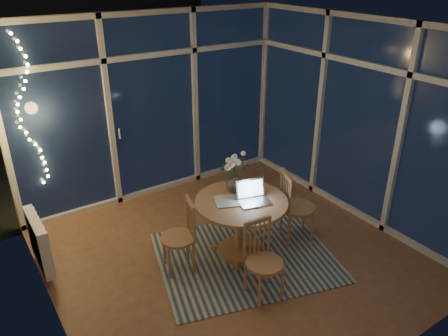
{
  "coord_description": "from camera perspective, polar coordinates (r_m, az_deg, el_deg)",
  "views": [
    {
      "loc": [
        -2.43,
        -3.49,
        3.18
      ],
      "look_at": [
        0.05,
        0.25,
        1.02
      ],
      "focal_mm": 35.0,
      "sensor_mm": 36.0,
      "label": 1
    }
  ],
  "objects": [
    {
      "name": "garden_fence",
      "position": [
        9.59,
        -18.19,
        10.63
      ],
      "size": [
        11.0,
        0.08,
        1.8
      ],
      "primitive_type": "cube",
      "color": "#3A2815",
      "rests_on": "ground"
    },
    {
      "name": "rug",
      "position": [
        5.26,
        2.8,
        -11.5
      ],
      "size": [
        2.37,
        2.09,
        0.01
      ],
      "primitive_type": "cube",
      "rotation": [
        0.0,
        0.0,
        -0.27
      ],
      "color": "#BBB898",
      "rests_on": "floor"
    },
    {
      "name": "floor",
      "position": [
        5.31,
        1.06,
        -11.14
      ],
      "size": [
        4.0,
        4.0,
        0.0
      ],
      "primitive_type": "plane",
      "color": "brown",
      "rests_on": "ground"
    },
    {
      "name": "ceiling",
      "position": [
        4.29,
        1.36,
        17.9
      ],
      "size": [
        4.0,
        4.0,
        0.0
      ],
      "primitive_type": "plane",
      "color": "silver",
      "rests_on": "wall_back"
    },
    {
      "name": "chair_left",
      "position": [
        4.86,
        -6.07,
        -8.89
      ],
      "size": [
        0.49,
        0.49,
        0.87
      ],
      "primitive_type": "cube",
      "rotation": [
        0.0,
        0.0,
        -1.82
      ],
      "color": "#B0724F",
      "rests_on": "floor"
    },
    {
      "name": "chair_front",
      "position": [
        4.5,
        5.33,
        -12.09
      ],
      "size": [
        0.44,
        0.44,
        0.86
      ],
      "primitive_type": "cube",
      "rotation": [
        0.0,
        0.0,
        -0.1
      ],
      "color": "#B0724F",
      "rests_on": "floor"
    },
    {
      "name": "garden_shrubs",
      "position": [
        7.59,
        -18.86,
        3.13
      ],
      "size": [
        0.9,
        0.9,
        0.9
      ],
      "primitive_type": "sphere",
      "color": "black",
      "rests_on": "ground"
    },
    {
      "name": "bowl",
      "position": [
        5.09,
        4.54,
        -3.08
      ],
      "size": [
        0.19,
        0.19,
        0.04
      ],
      "primitive_type": "imported",
      "rotation": [
        0.0,
        0.0,
        -0.27
      ],
      "color": "white",
      "rests_on": "dining_table"
    },
    {
      "name": "dining_table",
      "position": [
        5.12,
        2.22,
        -7.78
      ],
      "size": [
        1.3,
        1.3,
        0.72
      ],
      "primitive_type": "cylinder",
      "rotation": [
        0.0,
        0.0,
        -0.27
      ],
      "color": "#B0724F",
      "rests_on": "floor"
    },
    {
      "name": "flower_vase",
      "position": [
        5.09,
        1.44,
        -1.89
      ],
      "size": [
        0.25,
        0.25,
        0.21
      ],
      "primitive_type": "imported",
      "rotation": [
        0.0,
        0.0,
        -0.27
      ],
      "color": "silver",
      "rests_on": "dining_table"
    },
    {
      "name": "phone",
      "position": [
        4.81,
        3.88,
        -5.08
      ],
      "size": [
        0.13,
        0.11,
        0.01
      ],
      "primitive_type": "cube",
      "rotation": [
        0.0,
        0.0,
        -0.62
      ],
      "color": "black",
      "rests_on": "dining_table"
    },
    {
      "name": "garden_patio",
      "position": [
        9.55,
        -13.68,
        5.06
      ],
      "size": [
        12.0,
        6.0,
        0.1
      ],
      "primitive_type": "cube",
      "color": "black",
      "rests_on": "ground"
    },
    {
      "name": "wall_back",
      "position": [
        6.29,
        -9.31,
        7.93
      ],
      "size": [
        4.0,
        0.04,
        2.6
      ],
      "primitive_type": "cube",
      "color": "silver",
      "rests_on": "floor"
    },
    {
      "name": "chair_right",
      "position": [
        5.38,
        9.63,
        -4.92
      ],
      "size": [
        0.57,
        0.57,
        0.95
      ],
      "primitive_type": "cube",
      "rotation": [
        0.0,
        0.0,
        1.2
      ],
      "color": "#B0724F",
      "rests_on": "floor"
    },
    {
      "name": "window_wall_back",
      "position": [
        6.26,
        -9.16,
        7.84
      ],
      "size": [
        4.0,
        0.1,
        2.6
      ],
      "primitive_type": "cube",
      "color": "white",
      "rests_on": "floor"
    },
    {
      "name": "wall_right",
      "position": [
        5.94,
        17.36,
        6.03
      ],
      "size": [
        0.04,
        4.0,
        2.6
      ],
      "primitive_type": "cube",
      "color": "silver",
      "rests_on": "floor"
    },
    {
      "name": "wall_front",
      "position": [
        3.41,
        20.93,
        -9.67
      ],
      "size": [
        4.0,
        0.04,
        2.6
      ],
      "primitive_type": "cube",
      "color": "silver",
      "rests_on": "floor"
    },
    {
      "name": "window_wall_right",
      "position": [
        5.91,
        17.11,
        5.97
      ],
      "size": [
        0.1,
        4.0,
        2.6
      ],
      "primitive_type": "cube",
      "color": "white",
      "rests_on": "floor"
    },
    {
      "name": "wall_left",
      "position": [
        3.99,
        -23.29,
        -4.76
      ],
      "size": [
        0.04,
        4.0,
        2.6
      ],
      "primitive_type": "cube",
      "color": "silver",
      "rests_on": "floor"
    },
    {
      "name": "fairy_lights",
      "position": [
        5.67,
        -24.27,
        6.41
      ],
      "size": [
        0.24,
        0.1,
        1.85
      ],
      "primitive_type": null,
      "color": "#FFD466",
      "rests_on": "window_wall_back"
    },
    {
      "name": "laptop",
      "position": [
        4.84,
        3.99,
        -3.24
      ],
      "size": [
        0.4,
        0.37,
        0.25
      ],
      "primitive_type": null,
      "rotation": [
        0.0,
        0.0,
        -0.25
      ],
      "color": "#B9B9BE",
      "rests_on": "dining_table"
    },
    {
      "name": "newspapers",
      "position": [
        4.95,
        0.99,
        -4.07
      ],
      "size": [
        0.46,
        0.43,
        0.01
      ],
      "primitive_type": "cube",
      "rotation": [
        0.0,
        0.0,
        -0.52
      ],
      "color": "silver",
      "rests_on": "dining_table"
    },
    {
      "name": "radiator",
      "position": [
        5.22,
        -23.04,
        -8.86
      ],
      "size": [
        0.1,
        0.7,
        0.58
      ],
      "primitive_type": "cube",
      "color": "white",
      "rests_on": "wall_left"
    },
    {
      "name": "neighbour_roof",
      "position": [
        12.34,
        -21.95,
        19.38
      ],
      "size": [
        7.0,
        3.0,
        2.2
      ],
      "primitive_type": "cube",
      "color": "#353940",
      "rests_on": "ground"
    }
  ]
}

